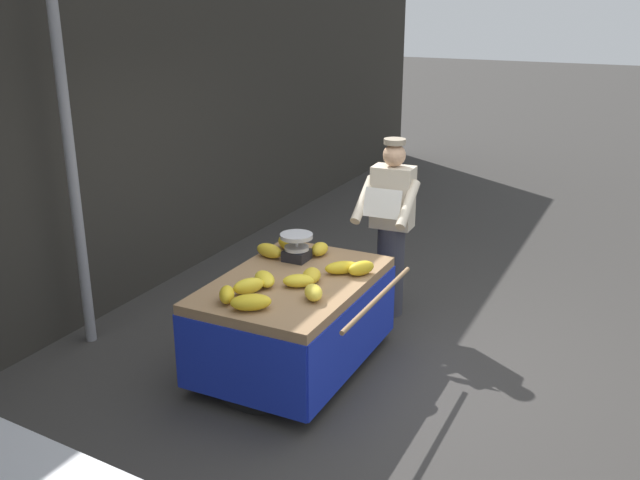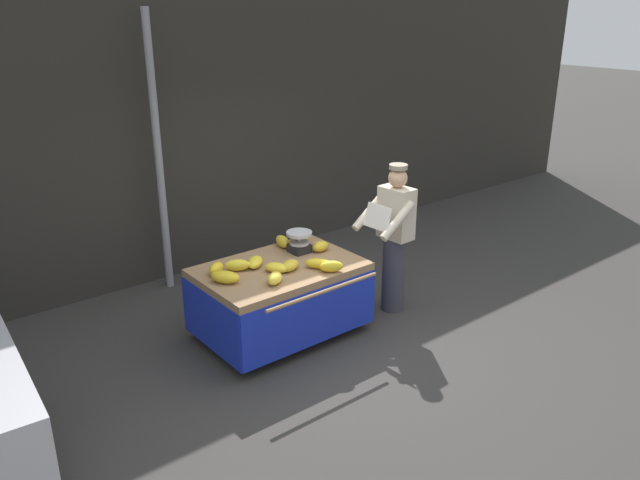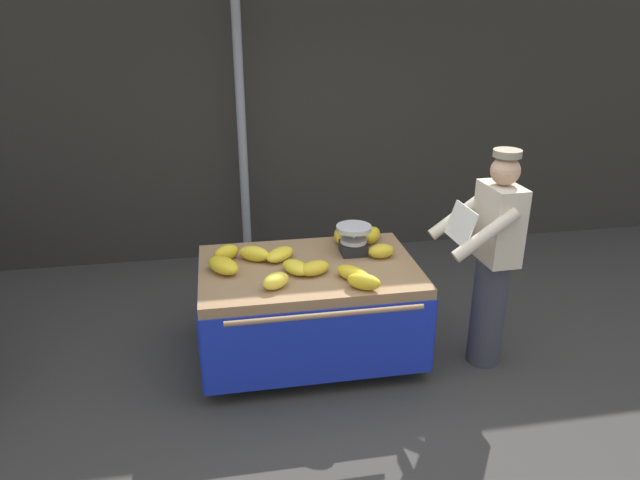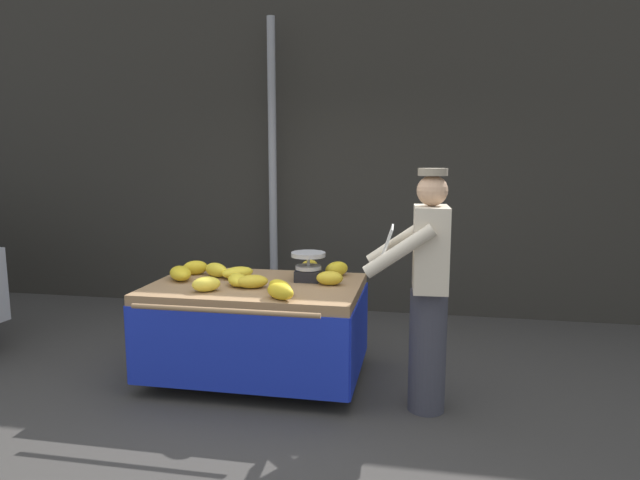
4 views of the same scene
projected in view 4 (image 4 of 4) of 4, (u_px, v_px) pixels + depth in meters
name	position (u px, v px, depth m)	size (l,w,h in m)	color
ground_plane	(284.00, 415.00, 3.83)	(60.00, 60.00, 0.00)	#383533
back_wall	(344.00, 148.00, 6.32)	(16.00, 0.24, 3.80)	#2D2B26
street_pole	(273.00, 170.00, 6.12)	(0.09, 0.09, 3.30)	gray
banana_cart	(256.00, 309.00, 4.39)	(1.68, 1.31, 0.79)	#93704C
weighing_scale	(308.00, 266.00, 4.44)	(0.28, 0.28, 0.24)	black
banana_bunch_0	(238.00, 273.00, 4.53)	(0.15, 0.27, 0.10)	yellow
banana_bunch_1	(280.00, 287.00, 4.01)	(0.12, 0.29, 0.11)	gold
banana_bunch_2	(216.00, 270.00, 4.59)	(0.12, 0.25, 0.12)	yellow
banana_bunch_3	(330.00, 278.00, 4.29)	(0.14, 0.21, 0.11)	gold
banana_bunch_4	(195.00, 268.00, 4.68)	(0.11, 0.21, 0.12)	gold
banana_bunch_5	(252.00, 281.00, 4.19)	(0.14, 0.24, 0.10)	gold
banana_bunch_6	(337.00, 269.00, 4.61)	(0.13, 0.24, 0.13)	gold
banana_bunch_7	(180.00, 273.00, 4.47)	(0.17, 0.30, 0.11)	gold
banana_bunch_8	(206.00, 284.00, 4.09)	(0.13, 0.21, 0.11)	yellow
banana_bunch_9	(280.00, 291.00, 3.85)	(0.11, 0.24, 0.12)	gold
banana_bunch_10	(238.00, 280.00, 4.26)	(0.15, 0.25, 0.10)	yellow
banana_bunch_11	(309.00, 267.00, 4.69)	(0.12, 0.27, 0.12)	gold
vendor_person	(427.00, 290.00, 3.79)	(0.59, 0.53, 1.71)	#383842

